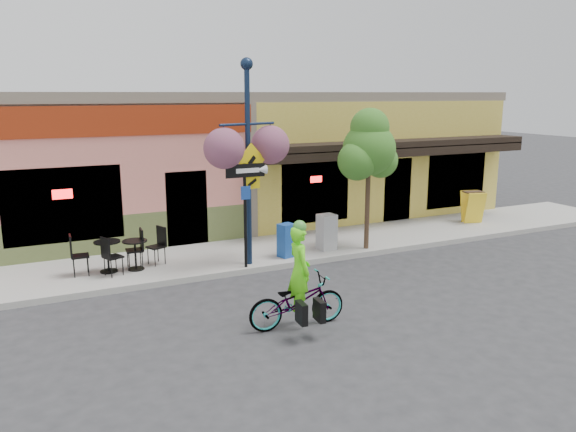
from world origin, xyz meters
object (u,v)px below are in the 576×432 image
at_px(building, 235,154).
at_px(newspaper_box_blue, 287,240).
at_px(bicycle, 297,302).
at_px(newspaper_box_grey, 327,232).
at_px(street_tree, 368,179).
at_px(lamp_post, 248,164).
at_px(cyclist_rider, 299,283).
at_px(one_way_sign, 245,216).

height_order(building, newspaper_box_blue, building).
bearing_deg(bicycle, building, -10.04).
bearing_deg(newspaper_box_grey, bicycle, -129.86).
relative_size(newspaper_box_blue, street_tree, 0.23).
bearing_deg(lamp_post, newspaper_box_blue, -6.99).
bearing_deg(building, street_tree, -77.70).
distance_m(building, bicycle, 10.89).
bearing_deg(building, cyclist_rider, -103.82).
height_order(bicycle, cyclist_rider, cyclist_rider).
relative_size(bicycle, newspaper_box_grey, 1.96).
relative_size(bicycle, lamp_post, 0.38).
height_order(one_way_sign, newspaper_box_blue, one_way_sign).
relative_size(building, cyclist_rider, 10.29).
bearing_deg(newspaper_box_blue, cyclist_rider, -127.64).
bearing_deg(newspaper_box_grey, one_way_sign, -171.88).
relative_size(building, bicycle, 9.28).
height_order(cyclist_rider, lamp_post, lamp_post).
bearing_deg(building, bicycle, -104.08).
distance_m(newspaper_box_blue, street_tree, 2.86).
xyz_separation_m(building, newspaper_box_grey, (0.39, -6.28, -1.60)).
height_order(newspaper_box_blue, newspaper_box_grey, newspaper_box_grey).
bearing_deg(newspaper_box_grey, lamp_post, -175.96).
bearing_deg(bicycle, one_way_sign, -1.33).
bearing_deg(bicycle, newspaper_box_grey, -31.86).
xyz_separation_m(building, street_tree, (1.46, -6.68, -0.11)).
distance_m(newspaper_box_grey, street_tree, 1.88).
bearing_deg(one_way_sign, building, 71.97).
xyz_separation_m(cyclist_rider, street_tree, (4.02, 3.75, 1.26)).
xyz_separation_m(one_way_sign, street_tree, (3.73, 0.17, 0.67)).
xyz_separation_m(lamp_post, newspaper_box_grey, (2.48, 0.35, -2.08)).
relative_size(newspaper_box_grey, street_tree, 0.25).
bearing_deg(one_way_sign, newspaper_box_grey, 12.44).
distance_m(cyclist_rider, newspaper_box_grey, 5.09).
xyz_separation_m(cyclist_rider, newspaper_box_blue, (1.62, 3.97, -0.28)).
bearing_deg(street_tree, one_way_sign, -177.37).
xyz_separation_m(bicycle, one_way_sign, (0.34, 3.57, 0.95)).
height_order(lamp_post, one_way_sign, lamp_post).
bearing_deg(newspaper_box_grey, building, 89.56).
xyz_separation_m(cyclist_rider, lamp_post, (0.47, 3.80, 1.85)).
distance_m(building, newspaper_box_grey, 6.49).
height_order(one_way_sign, newspaper_box_grey, one_way_sign).
relative_size(building, newspaper_box_grey, 18.16).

